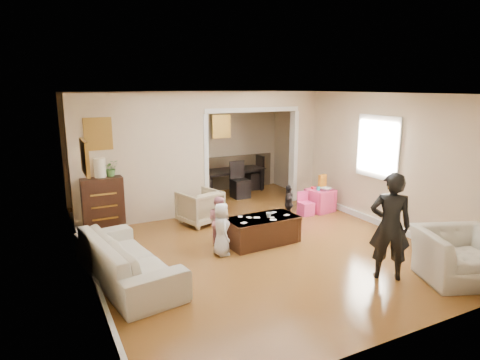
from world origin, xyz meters
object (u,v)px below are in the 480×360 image
coffee_table (262,230)px  child_kneel_b (219,220)px  dresser (103,204)px  child_toddler (289,204)px  table_lamp (100,168)px  play_table (320,200)px  armchair_front (460,256)px  coffee_cup (269,215)px  sofa (127,258)px  cyan_cup (318,189)px  adult_person (390,226)px  armchair_back (200,207)px  child_kneel_a (221,229)px  dining_table (229,180)px

coffee_table → child_kneel_b: size_ratio=1.46×
dresser → child_toddler: dresser is taller
table_lamp → play_table: (4.49, -0.89, -0.97)m
child_kneel_b → play_table: bearing=-97.3°
dresser → table_lamp: 0.70m
armchair_front → table_lamp: size_ratio=3.06×
coffee_cup → sofa: bearing=-172.8°
cyan_cup → child_kneel_b: 2.81m
sofa → child_toddler: 3.66m
child_kneel_b → cyan_cup: bearing=-97.8°
coffee_cup → adult_person: 2.14m
armchair_back → adult_person: 3.85m
armchair_front → child_kneel_b: bearing=153.4°
table_lamp → coffee_table: bearing=-39.8°
child_kneel_a → coffee_cup: bearing=-77.1°
coffee_cup → dining_table: dining_table is taller
coffee_cup → play_table: bearing=29.6°
sofa → child_kneel_b: child_kneel_b is taller
child_kneel_a → child_kneel_b: child_kneel_a is taller
armchair_back → armchair_front: bearing=105.0°
child_toddler → play_table: bearing=154.8°
sofa → dining_table: size_ratio=1.28×
coffee_cup → coffee_table: bearing=153.4°
dining_table → coffee_table: bearing=-111.5°
dresser → coffee_cup: bearing=-39.3°
play_table → child_kneel_a: size_ratio=0.59×
armchair_back → coffee_table: size_ratio=0.60×
sofa → child_kneel_b: bearing=-77.6°
dining_table → play_table: bearing=-71.9°
child_toddler → cyan_cup: bearing=153.8°
child_toddler → dresser: bearing=-62.8°
armchair_back → cyan_cup: size_ratio=9.38×
dining_table → child_kneel_a: (-1.89, -3.71, 0.13)m
armchair_front → dresser: bearing=154.6°
child_kneel_a → armchair_front: bearing=-124.4°
sofa → coffee_table: 2.46m
child_kneel_b → child_toddler: bearing=-98.6°
coffee_table → table_lamp: bearing=140.2°
coffee_cup → armchair_front: bearing=-54.9°
coffee_cup → cyan_cup: bearing=29.7°
adult_person → child_toddler: bearing=-55.0°
coffee_table → coffee_cup: coffee_cup is taller
table_lamp → coffee_table: table_lamp is taller
dresser → coffee_table: 3.11m
coffee_cup → adult_person: (0.83, -1.95, 0.27)m
cyan_cup → sofa: bearing=-162.4°
child_kneel_a → table_lamp: bearing=42.6°
table_lamp → play_table: size_ratio=0.70×
play_table → child_toddler: 1.12m
child_kneel_b → child_toddler: 1.81m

